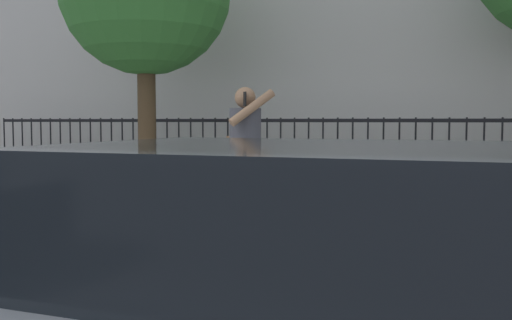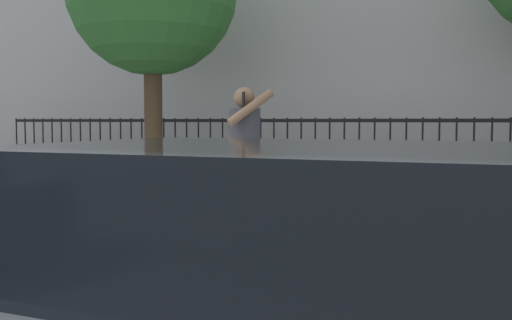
% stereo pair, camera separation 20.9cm
% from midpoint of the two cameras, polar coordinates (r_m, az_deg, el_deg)
% --- Properties ---
extents(ground_plane, '(60.00, 60.00, 0.00)m').
position_cam_midpoint_polar(ground_plane, '(5.68, -24.43, -12.31)').
color(ground_plane, black).
extents(sidewalk, '(28.00, 4.40, 0.15)m').
position_cam_midpoint_polar(sidewalk, '(7.29, -11.58, -7.89)').
color(sidewalk, '#9E9B93').
rests_on(sidewalk, ground).
extents(iron_fence, '(12.03, 0.04, 1.60)m').
position_cam_midpoint_polar(iron_fence, '(10.42, -0.15, 0.94)').
color(iron_fence, black).
rests_on(iron_fence, ground).
extents(pedestrian_on_phone, '(0.69, 0.70, 1.76)m').
position_cam_midpoint_polar(pedestrian_on_phone, '(6.33, -2.07, 0.45)').
color(pedestrian_on_phone, '#936B4C').
rests_on(pedestrian_on_phone, sidewalk).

